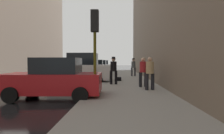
# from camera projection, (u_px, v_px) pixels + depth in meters

# --- Properties ---
(ground_plane) EXTENTS (120.00, 120.00, 0.00)m
(ground_plane) POSITION_uv_depth(u_px,v_px,m) (20.00, 91.00, 9.74)
(ground_plane) COLOR black
(sidewalk) EXTENTS (4.00, 40.00, 0.15)m
(sidewalk) POSITION_uv_depth(u_px,v_px,m) (128.00, 90.00, 9.53)
(sidewalk) COLOR gray
(sidewalk) RESTS_ON ground_plane
(parked_red_hatchback) EXTENTS (4.26, 2.16, 1.79)m
(parked_red_hatchback) POSITION_uv_depth(u_px,v_px,m) (54.00, 79.00, 7.69)
(parked_red_hatchback) COLOR #B2191E
(parked_red_hatchback) RESTS_ON ground_plane
(parked_white_van) EXTENTS (4.65, 2.17, 2.25)m
(parked_white_van) POSITION_uv_depth(u_px,v_px,m) (81.00, 69.00, 13.31)
(parked_white_van) COLOR silver
(parked_white_van) RESTS_ON ground_plane
(parked_dark_green_sedan) EXTENTS (4.26, 2.18, 1.79)m
(parked_dark_green_sedan) POSITION_uv_depth(u_px,v_px,m) (93.00, 68.00, 19.39)
(parked_dark_green_sedan) COLOR #193828
(parked_dark_green_sedan) RESTS_ON ground_plane
(parked_blue_sedan) EXTENTS (4.22, 2.10, 1.79)m
(parked_blue_sedan) POSITION_uv_depth(u_px,v_px,m) (98.00, 67.00, 24.56)
(parked_blue_sedan) COLOR navy
(parked_blue_sedan) RESTS_ON ground_plane
(parked_silver_sedan) EXTENTS (4.25, 2.15, 1.79)m
(parked_silver_sedan) POSITION_uv_depth(u_px,v_px,m) (102.00, 66.00, 29.81)
(parked_silver_sedan) COLOR #B7BABF
(parked_silver_sedan) RESTS_ON ground_plane
(fire_hydrant) EXTENTS (0.42, 0.22, 0.70)m
(fire_hydrant) POSITION_uv_depth(u_px,v_px,m) (105.00, 76.00, 13.06)
(fire_hydrant) COLOR red
(fire_hydrant) RESTS_ON sidewalk
(traffic_light) EXTENTS (0.32, 0.32, 3.60)m
(traffic_light) POSITION_uv_depth(u_px,v_px,m) (95.00, 34.00, 7.23)
(traffic_light) COLOR #514C0F
(traffic_light) RESTS_ON sidewalk
(pedestrian_in_tan_coat) EXTENTS (0.53, 0.48, 1.71)m
(pedestrian_in_tan_coat) POSITION_uv_depth(u_px,v_px,m) (150.00, 72.00, 9.02)
(pedestrian_in_tan_coat) COLOR black
(pedestrian_in_tan_coat) RESTS_ON sidewalk
(pedestrian_in_red_jacket) EXTENTS (0.53, 0.48, 1.71)m
(pedestrian_in_red_jacket) POSITION_uv_depth(u_px,v_px,m) (143.00, 70.00, 10.12)
(pedestrian_in_red_jacket) COLOR black
(pedestrian_in_red_jacket) RESTS_ON sidewalk
(pedestrian_with_fedora) EXTENTS (0.51, 0.42, 1.78)m
(pedestrian_with_fedora) POSITION_uv_depth(u_px,v_px,m) (114.00, 69.00, 11.27)
(pedestrian_with_fedora) COLOR black
(pedestrian_with_fedora) RESTS_ON sidewalk
(pedestrian_with_beanie) EXTENTS (0.52, 0.45, 1.78)m
(pedestrian_with_beanie) POSITION_uv_depth(u_px,v_px,m) (133.00, 66.00, 17.36)
(pedestrian_with_beanie) COLOR #333338
(pedestrian_with_beanie) RESTS_ON sidewalk
(duffel_bag) EXTENTS (0.32, 0.44, 0.28)m
(duffel_bag) POSITION_uv_depth(u_px,v_px,m) (119.00, 79.00, 13.33)
(duffel_bag) COLOR black
(duffel_bag) RESTS_ON sidewalk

